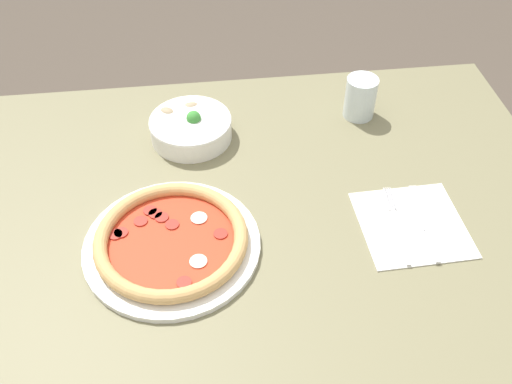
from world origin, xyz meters
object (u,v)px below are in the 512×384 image
object	(u,v)px
bowl	(191,126)
glass	(360,97)
pizza	(172,241)
fork	(397,225)
knife	(426,225)

from	to	relation	value
bowl	glass	size ratio (longest dim) A/B	1.86
pizza	fork	xyz separation A→B (m)	(0.42, -0.00, -0.01)
fork	knife	world-z (taller)	same
knife	glass	distance (m)	0.36
knife	bowl	bearing A→B (deg)	57.52
pizza	bowl	size ratio (longest dim) A/B	1.79
pizza	glass	xyz separation A→B (m)	(0.44, 0.35, 0.03)
knife	glass	size ratio (longest dim) A/B	2.03
glass	bowl	bearing A→B (deg)	-174.80
bowl	fork	world-z (taller)	bowl
pizza	knife	world-z (taller)	pizza
bowl	glass	xyz separation A→B (m)	(0.39, 0.04, 0.02)
bowl	glass	bearing A→B (deg)	5.20
pizza	knife	size ratio (longest dim) A/B	1.64
bowl	fork	xyz separation A→B (m)	(0.38, -0.32, -0.02)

